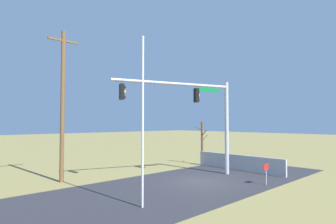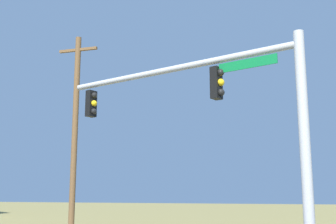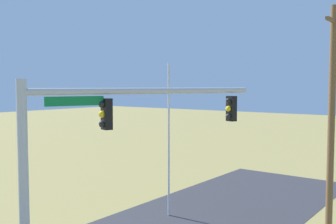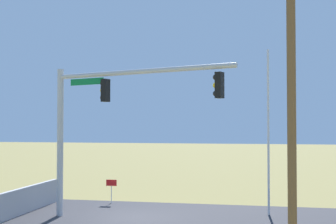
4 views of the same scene
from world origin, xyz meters
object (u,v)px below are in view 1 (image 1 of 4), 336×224
at_px(utility_pole, 63,103).
at_px(open_sign, 266,169).
at_px(flagpole, 143,121).
at_px(signal_mast, 198,108).
at_px(bare_tree, 202,142).

bearing_deg(utility_pole, open_sign, -47.03).
xyz_separation_m(flagpole, open_sign, (7.93, -1.61, -2.83)).
distance_m(signal_mast, bare_tree, 6.08).
xyz_separation_m(utility_pole, open_sign, (8.42, -9.04, -3.96)).
height_order(signal_mast, open_sign, signal_mast).
bearing_deg(utility_pole, signal_mast, -32.49).
xyz_separation_m(signal_mast, bare_tree, (4.34, 3.25, -2.76)).
xyz_separation_m(utility_pole, bare_tree, (11.75, -1.47, -2.94)).
xyz_separation_m(flagpole, utility_pole, (-0.49, 7.43, 1.13)).
bearing_deg(bare_tree, signal_mast, -143.22).
relative_size(signal_mast, bare_tree, 2.18).
xyz_separation_m(signal_mast, utility_pole, (-7.41, 4.72, 0.18)).
distance_m(flagpole, open_sign, 8.57).
xyz_separation_m(signal_mast, flagpole, (-6.92, -2.71, -0.95)).
relative_size(flagpole, utility_pole, 0.80).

